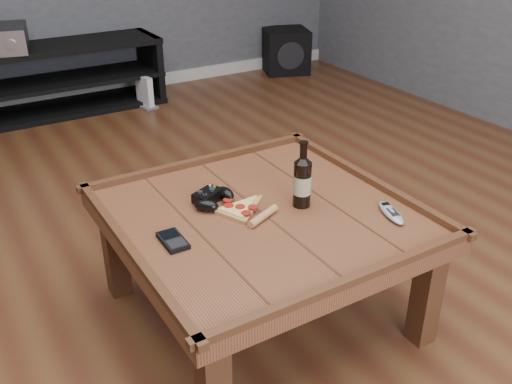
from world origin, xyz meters
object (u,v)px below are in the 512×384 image
beer_bottle (302,180)px  game_console (145,93)px  smartphone (173,240)px  subwoofer (286,51)px  media_console (65,78)px  coffee_table (262,227)px  pizza_slice (243,210)px  game_controller (213,198)px  remote_control (391,213)px

beer_bottle → game_console: size_ratio=1.04×
smartphone → subwoofer: smartphone is taller
media_console → beer_bottle: (0.15, -2.78, 0.30)m
game_console → smartphone: bearing=-120.3°
coffee_table → beer_bottle: (0.15, -0.03, 0.16)m
pizza_slice → subwoofer: 3.45m
beer_bottle → smartphone: bearing=178.9°
media_console → game_console: size_ratio=5.88×
media_console → coffee_table: bearing=-90.0°
coffee_table → smartphone: 0.35m
pizza_slice → subwoofer: (2.04, 2.76, -0.27)m
media_console → game_controller: 2.61m
game_controller → pizza_slice: (0.06, -0.12, -0.01)m
media_console → beer_bottle: beer_bottle is taller
beer_bottle → subwoofer: size_ratio=0.51×
pizza_slice → remote_control: pizza_slice is taller
game_controller → pizza_slice: size_ratio=0.58×
coffee_table → game_console: 2.60m
coffee_table → smartphone: (-0.35, -0.02, 0.07)m
game_controller → subwoofer: (2.10, 2.65, -0.28)m
game_controller → game_console: bearing=50.9°
subwoofer → game_console: size_ratio=2.05×
media_console → smartphone: media_console is taller
media_console → beer_bottle: bearing=-86.9°
remote_control → game_controller: bearing=158.6°
game_controller → smartphone: 0.28m
coffee_table → pizza_slice: bearing=149.3°
beer_bottle → game_console: bearing=81.7°
smartphone → media_console: bearing=84.0°
pizza_slice → remote_control: (0.43, -0.28, 0.00)m
beer_bottle → game_console: (0.37, 2.56, -0.44)m
coffee_table → remote_control: bearing=-34.0°
coffee_table → smartphone: coffee_table is taller
beer_bottle → media_console: bearing=93.1°
media_console → remote_control: 3.03m
game_console → media_console: bearing=145.5°
remote_control → coffee_table: bearing=163.8°
media_console → pizza_slice: bearing=-91.2°
coffee_table → media_console: (0.00, 2.75, -0.15)m
media_console → game_console: 0.58m
media_console → game_controller: bearing=-92.6°
pizza_slice → subwoofer: size_ratio=0.63×
game_controller → remote_control: game_controller is taller
smartphone → subwoofer: (2.33, 2.82, -0.27)m
pizza_slice → game_console: bearing=53.8°
coffee_table → smartphone: size_ratio=7.96×
coffee_table → remote_control: coffee_table is taller
pizza_slice → subwoofer: pizza_slice is taller
remote_control → smartphone: bearing=179.9°
game_controller → subwoofer: bearing=27.5°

